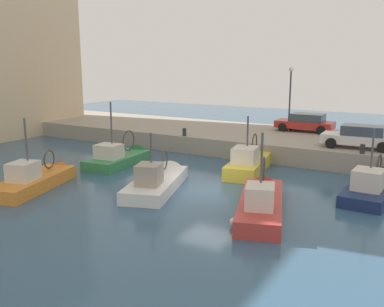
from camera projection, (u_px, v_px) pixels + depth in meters
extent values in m
plane|color=#335675|center=(208.00, 190.00, 21.49)|extent=(80.00, 80.00, 0.00)
cube|color=#9E9384|center=(284.00, 143.00, 31.00)|extent=(9.00, 56.00, 1.20)
cube|color=gold|center=(248.00, 172.00, 25.09)|extent=(5.46, 2.68, 1.54)
cone|color=gold|center=(259.00, 161.00, 27.81)|extent=(1.17, 1.71, 1.57)
cube|color=#896B4C|center=(249.00, 160.00, 24.95)|extent=(5.23, 2.51, 0.08)
cube|color=beige|center=(245.00, 155.00, 23.95)|extent=(1.77, 1.56, 0.93)
cylinder|color=#4C4C51|center=(247.00, 139.00, 24.21)|extent=(0.10, 0.10, 2.67)
torus|color=#3F3833|center=(255.00, 144.00, 26.14)|extent=(1.27, 0.31, 1.28)
sphere|color=white|center=(225.00, 173.00, 23.93)|extent=(0.32, 0.32, 0.32)
cube|color=#BC3833|center=(261.00, 212.00, 18.28)|extent=(6.43, 3.68, 1.31)
cone|color=#BC3833|center=(264.00, 190.00, 21.58)|extent=(1.37, 1.78, 1.57)
cube|color=#9E7A51|center=(261.00, 199.00, 18.15)|extent=(6.15, 3.47, 0.08)
cube|color=beige|center=(260.00, 197.00, 16.82)|extent=(1.64, 1.49, 0.94)
cylinder|color=#4C4C51|center=(261.00, 170.00, 17.01)|extent=(0.10, 0.10, 3.01)
torus|color=#3F3833|center=(264.00, 171.00, 19.65)|extent=(1.33, 0.53, 1.38)
sphere|color=white|center=(234.00, 222.00, 16.65)|extent=(0.32, 0.32, 0.32)
cube|color=white|center=(157.00, 190.00, 21.59)|extent=(6.00, 3.74, 1.22)
cone|color=white|center=(172.00, 174.00, 24.63)|extent=(1.44, 1.99, 1.79)
cube|color=#896B4C|center=(156.00, 179.00, 21.47)|extent=(5.74, 3.51, 0.08)
cube|color=gray|center=(149.00, 174.00, 20.22)|extent=(1.57, 1.46, 1.02)
cylinder|color=#4C4C51|center=(151.00, 158.00, 20.44)|extent=(0.10, 0.10, 2.49)
torus|color=#3F3833|center=(165.00, 160.00, 22.86)|extent=(1.03, 0.42, 1.06)
sphere|color=white|center=(124.00, 195.00, 20.14)|extent=(0.32, 0.32, 0.32)
cube|color=#388951|center=(118.00, 165.00, 26.90)|extent=(4.92, 2.54, 1.19)
cone|color=#388951|center=(140.00, 156.00, 29.31)|extent=(1.09, 1.92, 1.83)
cube|color=#9E7A51|center=(117.00, 156.00, 26.79)|extent=(4.72, 2.35, 0.08)
cube|color=beige|center=(109.00, 151.00, 25.91)|extent=(1.36, 1.60, 0.88)
cylinder|color=#4C4C51|center=(112.00, 130.00, 25.98)|extent=(0.10, 0.10, 3.47)
torus|color=#3F3833|center=(129.00, 141.00, 27.80)|extent=(1.36, 0.23, 1.36)
sphere|color=white|center=(89.00, 165.00, 26.06)|extent=(0.32, 0.32, 0.32)
cube|color=orange|center=(34.00, 189.00, 21.73)|extent=(5.65, 3.26, 1.30)
cone|color=orange|center=(66.00, 174.00, 24.61)|extent=(1.33, 1.81, 1.62)
cube|color=#9E7A51|center=(33.00, 178.00, 21.61)|extent=(5.40, 3.06, 0.08)
cube|color=beige|center=(23.00, 171.00, 20.80)|extent=(1.62, 1.51, 0.93)
cylinder|color=#4C4C51|center=(27.00, 149.00, 20.96)|extent=(0.10, 0.10, 3.09)
torus|color=#3F3833|center=(49.00, 159.00, 22.91)|extent=(1.00, 0.37, 1.02)
cube|color=navy|center=(371.00, 195.00, 20.74)|extent=(5.89, 2.04, 1.12)
cone|color=navy|center=(383.00, 180.00, 23.42)|extent=(0.95, 1.69, 1.66)
cube|color=#896B4C|center=(372.00, 185.00, 20.63)|extent=(5.66, 1.88, 0.08)
cube|color=beige|center=(368.00, 180.00, 19.62)|extent=(1.46, 1.33, 0.95)
cylinder|color=#4C4C51|center=(372.00, 159.00, 19.78)|extent=(0.10, 0.10, 2.84)
torus|color=#3F3833|center=(379.00, 165.00, 21.84)|extent=(1.13, 0.12, 1.12)
sphere|color=white|center=(341.00, 197.00, 19.80)|extent=(0.32, 0.32, 0.32)
cube|color=red|center=(305.00, 124.00, 32.33)|extent=(1.93, 4.28, 0.52)
cube|color=#384756|center=(308.00, 117.00, 32.12)|extent=(1.66, 2.41, 0.57)
cylinder|color=black|center=(282.00, 127.00, 32.30)|extent=(0.24, 0.65, 0.64)
cylinder|color=black|center=(289.00, 124.00, 33.85)|extent=(0.24, 0.65, 0.64)
cylinder|color=black|center=(321.00, 130.00, 30.90)|extent=(0.24, 0.65, 0.64)
cylinder|color=black|center=(326.00, 127.00, 32.45)|extent=(0.24, 0.65, 0.64)
cube|color=silver|center=(358.00, 139.00, 25.90)|extent=(1.92, 4.34, 0.55)
cube|color=#384756|center=(363.00, 130.00, 25.68)|extent=(1.62, 2.46, 0.59)
cylinder|color=black|center=(331.00, 143.00, 25.88)|extent=(0.25, 0.65, 0.64)
cylinder|color=black|center=(336.00, 139.00, 27.35)|extent=(0.25, 0.65, 0.64)
cylinder|color=black|center=(383.00, 147.00, 24.54)|extent=(0.25, 0.65, 0.64)
cylinder|color=#2D2D33|center=(362.00, 149.00, 24.32)|extent=(0.28, 0.28, 0.55)
cylinder|color=#2D2D33|center=(184.00, 132.00, 30.37)|extent=(0.28, 0.28, 0.55)
cylinder|color=#38383D|center=(290.00, 102.00, 31.80)|extent=(0.12, 0.12, 4.50)
sphere|color=#F2EACC|center=(291.00, 69.00, 31.30)|extent=(0.36, 0.36, 0.36)
cube|color=beige|center=(5.00, 39.00, 37.74)|extent=(10.55, 7.76, 16.85)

